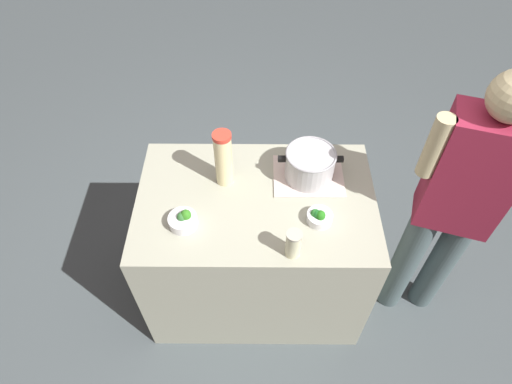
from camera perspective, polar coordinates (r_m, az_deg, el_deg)
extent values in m
plane|color=#485153|center=(2.87, 0.00, -12.03)|extent=(8.00, 8.00, 0.00)
cube|color=#9D9E8A|center=(2.49, 0.00, -7.27)|extent=(1.18, 0.77, 0.88)
cube|color=beige|center=(2.24, 6.83, 2.09)|extent=(0.35, 0.29, 0.01)
cylinder|color=#B7B7BC|center=(2.18, 7.02, 3.51)|extent=(0.24, 0.24, 0.15)
torus|color=#99999E|center=(2.13, 7.21, 4.92)|extent=(0.25, 0.25, 0.01)
cube|color=black|center=(2.14, 3.40, 4.33)|extent=(0.04, 0.02, 0.02)
cube|color=black|center=(2.17, 10.80, 4.23)|extent=(0.04, 0.02, 0.02)
cylinder|color=beige|center=(2.11, -4.24, 4.16)|extent=(0.09, 0.09, 0.29)
cylinder|color=red|center=(2.00, -4.50, 7.28)|extent=(0.09, 0.09, 0.02)
ellipsoid|color=yellow|center=(2.09, -3.94, 4.81)|extent=(0.04, 0.04, 0.01)
cylinder|color=beige|center=(1.90, 4.88, -6.83)|extent=(0.07, 0.07, 0.14)
cylinder|color=#B2AD99|center=(1.84, 5.04, -5.56)|extent=(0.07, 0.07, 0.01)
cylinder|color=silver|center=(2.06, 8.28, -3.30)|extent=(0.12, 0.12, 0.05)
ellipsoid|color=#237F2E|center=(2.03, 8.07, -2.95)|extent=(0.04, 0.04, 0.05)
ellipsoid|color=#24741A|center=(2.03, 8.40, -3.04)|extent=(0.05, 0.05, 0.05)
ellipsoid|color=#2B7B2D|center=(2.04, 7.72, -2.85)|extent=(0.04, 0.04, 0.05)
cylinder|color=silver|center=(2.05, -9.49, -3.74)|extent=(0.14, 0.14, 0.05)
ellipsoid|color=#30761E|center=(2.03, -9.13, -2.99)|extent=(0.05, 0.05, 0.06)
ellipsoid|color=#336A31|center=(2.03, -9.65, -3.26)|extent=(0.05, 0.05, 0.05)
cylinder|color=#47585A|center=(2.60, 18.81, -8.63)|extent=(0.14, 0.14, 0.84)
cylinder|color=#47585A|center=(2.67, 22.92, -8.42)|extent=(0.14, 0.14, 0.84)
cube|color=maroon|center=(2.10, 26.34, 2.13)|extent=(0.38, 0.29, 0.62)
cylinder|color=tan|center=(1.91, 22.29, 5.48)|extent=(0.08, 0.08, 0.30)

